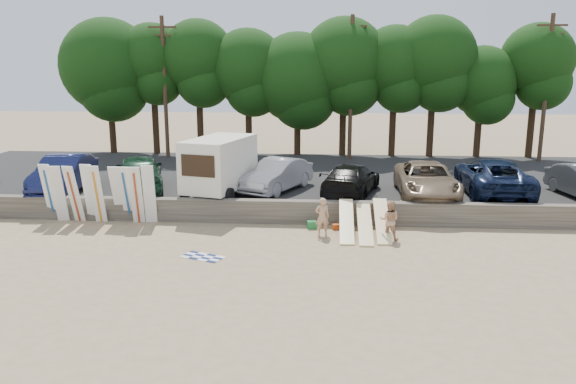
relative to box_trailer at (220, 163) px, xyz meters
name	(u,v)px	position (x,y,z in m)	size (l,w,h in m)	color
ground	(310,245)	(4.39, -5.11, -2.20)	(120.00, 120.00, 0.00)	tan
seawall	(312,212)	(4.39, -2.11, -1.70)	(44.00, 0.50, 1.00)	#6B6356
parking_lot	(316,181)	(4.39, 5.39, -1.85)	(44.00, 14.50, 0.70)	#282828
treeline	(295,65)	(2.75, 12.47, 4.42)	(33.65, 6.38, 9.11)	#382616
utility_poles	(351,85)	(6.39, 10.89, 3.23)	(25.80, 0.26, 9.00)	#473321
box_trailer	(220,163)	(0.00, 0.00, 0.00)	(3.21, 4.60, 2.68)	white
car_0	(64,173)	(-7.65, 0.30, -0.64)	(1.82, 5.21, 1.72)	#121840
car_1	(139,173)	(-4.00, 0.50, -0.60)	(2.14, 5.32, 1.81)	#133421
car_2	(277,175)	(2.58, 1.09, -0.74)	(1.62, 4.65, 1.53)	#9E9DA2
car_3	(351,179)	(6.12, 0.59, -0.78)	(2.01, 4.95, 1.44)	black
car_4	(426,180)	(9.58, 0.40, -0.72)	(2.58, 5.60, 1.56)	#836D53
car_5	(493,176)	(12.79, 1.23, -0.67)	(2.77, 6.00, 1.67)	#0E1833
surfboard_upright_0	(49,192)	(-7.00, -2.50, -0.93)	(0.50, 0.06, 2.60)	white
surfboard_upright_1	(59,194)	(-6.45, -2.75, -0.93)	(0.50, 0.06, 2.60)	white
surfboard_upright_2	(74,194)	(-5.81, -2.71, -0.94)	(0.50, 0.06, 2.60)	white
surfboard_upright_3	(90,193)	(-5.19, -2.52, -0.92)	(0.50, 0.06, 2.60)	white
surfboard_upright_4	(97,194)	(-4.78, -2.72, -0.93)	(0.50, 0.06, 2.60)	white
surfboard_upright_5	(118,194)	(-3.95, -2.49, -0.95)	(0.50, 0.06, 2.60)	white
surfboard_upright_6	(127,194)	(-3.55, -2.56, -0.95)	(0.50, 0.06, 2.60)	white
surfboard_upright_7	(136,195)	(-3.05, -2.75, -0.93)	(0.50, 0.06, 2.60)	white
surfboard_upright_8	(149,194)	(-2.55, -2.60, -0.92)	(0.50, 0.06, 2.60)	white
surfboard_low_0	(347,221)	(5.80, -3.66, -1.63)	(0.56, 3.00, 0.07)	#FBE19E
surfboard_low_1	(365,224)	(6.52, -3.76, -1.71)	(0.56, 3.00, 0.07)	#FBE19E
surfboard_low_2	(382,221)	(7.22, -3.56, -1.62)	(0.56, 3.00, 0.07)	#FBE19E
beachgoer_a	(322,217)	(4.83, -3.85, -1.43)	(0.57, 0.37, 1.55)	tan
beachgoer_b	(389,220)	(7.44, -4.17, -1.42)	(0.76, 0.59, 1.56)	tan
cooler	(312,225)	(4.39, -2.88, -2.04)	(0.38, 0.30, 0.32)	#23823C
gear_bag	(336,227)	(5.41, -2.94, -2.09)	(0.30, 0.25, 0.22)	#C04816
beach_towel	(203,257)	(0.63, -6.72, -2.20)	(1.50, 1.50, 0.00)	white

